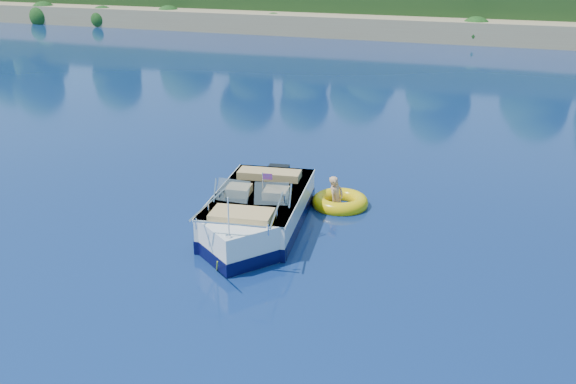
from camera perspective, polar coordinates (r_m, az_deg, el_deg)
name	(u,v)px	position (r m, az deg, el deg)	size (l,w,h in m)	color
ground	(227,245)	(14.58, -5.45, -4.73)	(160.00, 160.00, 0.00)	#0A1947
motorboat	(256,216)	(15.12, -2.84, -2.15)	(2.61, 5.70, 1.91)	white
tow_tube	(340,202)	(16.69, 4.64, -0.91)	(1.60, 1.60, 0.39)	yellow
boy	(336,206)	(16.71, 4.33, -1.23)	(0.49, 0.32, 1.33)	tan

